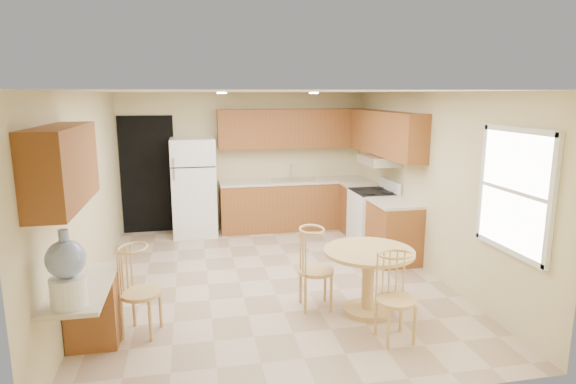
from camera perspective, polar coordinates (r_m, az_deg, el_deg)
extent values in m
plane|color=tan|center=(6.63, -2.18, -10.33)|extent=(5.50, 5.50, 0.00)
cube|color=white|center=(6.15, -2.36, 11.82)|extent=(4.50, 5.50, 0.02)
cube|color=#CEBF8B|center=(8.96, -5.10, 3.69)|extent=(4.50, 0.02, 2.50)
cube|color=#CEBF8B|center=(3.67, 4.71, -7.90)|extent=(4.50, 0.02, 2.50)
cube|color=#CEBF8B|center=(6.32, -22.83, -0.49)|extent=(0.02, 5.50, 2.50)
cube|color=#CEBF8B|center=(6.98, 16.27, 1.03)|extent=(0.02, 5.50, 2.50)
cube|color=black|center=(8.95, -16.27, 1.97)|extent=(0.90, 0.02, 2.10)
cube|color=brown|center=(8.96, 0.78, -1.58)|extent=(2.75, 0.60, 0.87)
cube|color=beige|center=(8.86, 0.79, 1.29)|extent=(2.75, 0.63, 0.04)
cube|color=brown|center=(8.69, 8.57, -2.11)|extent=(0.60, 0.59, 0.87)
cube|color=beige|center=(8.60, 8.66, 0.83)|extent=(0.63, 0.59, 0.04)
cube|color=brown|center=(7.39, 12.42, -4.71)|extent=(0.60, 0.80, 0.87)
cube|color=beige|center=(7.28, 12.57, -1.27)|extent=(0.63, 0.80, 0.04)
cube|color=brown|center=(8.87, 0.62, 7.55)|extent=(2.75, 0.33, 0.70)
cube|color=brown|center=(7.92, 11.40, 6.84)|extent=(0.33, 2.42, 0.70)
cube|color=brown|center=(4.65, -25.15, 2.79)|extent=(0.33, 1.40, 0.70)
cube|color=silver|center=(8.85, 0.63, 1.42)|extent=(0.78, 0.44, 0.01)
cube|color=silver|center=(7.91, 10.79, 3.72)|extent=(0.50, 0.76, 0.14)
cube|color=brown|center=(5.30, -22.12, -12.82)|extent=(0.48, 0.42, 0.72)
cube|color=beige|center=(4.81, -23.29, -10.40)|extent=(0.50, 1.20, 0.04)
cube|color=white|center=(5.39, 25.32, 0.06)|extent=(0.05, 1.00, 1.20)
cube|color=white|center=(5.31, 25.81, 6.63)|extent=(0.05, 1.10, 0.06)
cube|color=white|center=(5.53, 24.68, -6.25)|extent=(0.05, 1.10, 0.06)
cube|color=white|center=(4.98, 28.83, -1.13)|extent=(0.05, 0.06, 1.28)
cube|color=white|center=(5.81, 22.15, 1.08)|extent=(0.05, 0.06, 1.28)
cylinder|color=white|center=(7.29, -7.86, 11.57)|extent=(0.14, 0.14, 0.02)
cylinder|color=white|center=(7.51, 3.08, 11.65)|extent=(0.14, 0.14, 0.02)
cube|color=white|center=(8.62, -11.07, 0.57)|extent=(0.76, 0.71, 1.72)
cube|color=black|center=(8.20, -11.16, 2.88)|extent=(0.74, 0.01, 0.02)
cube|color=silver|center=(8.21, -13.35, 2.08)|extent=(0.03, 0.03, 0.18)
cube|color=silver|center=(8.18, -13.42, 3.48)|extent=(0.03, 0.03, 0.14)
cube|color=white|center=(8.07, 10.00, -3.12)|extent=(0.65, 0.76, 0.90)
cube|color=black|center=(7.97, 10.12, 0.04)|extent=(0.64, 0.75, 0.02)
cube|color=white|center=(8.05, 11.99, 0.78)|extent=(0.06, 0.76, 0.18)
cylinder|color=tan|center=(5.77, 9.34, -13.62)|extent=(0.55, 0.55, 0.06)
cylinder|color=tan|center=(5.64, 9.45, -10.51)|extent=(0.14, 0.14, 0.68)
cylinder|color=tan|center=(5.51, 9.58, -6.97)|extent=(1.02, 1.02, 0.04)
cylinder|color=tan|center=(5.67, 3.30, -9.32)|extent=(0.42, 0.42, 0.04)
cylinder|color=tan|center=(5.85, 1.44, -10.99)|extent=(0.04, 0.04, 0.45)
cylinder|color=tan|center=(5.92, 4.33, -10.74)|extent=(0.04, 0.04, 0.45)
cylinder|color=tan|center=(5.58, 2.14, -12.15)|extent=(0.04, 0.04, 0.45)
cylinder|color=tan|center=(5.66, 5.18, -11.86)|extent=(0.04, 0.04, 0.45)
cylinder|color=tan|center=(5.08, 12.67, -12.46)|extent=(0.40, 0.40, 0.04)
cylinder|color=tan|center=(5.24, 10.45, -14.18)|extent=(0.03, 0.03, 0.43)
cylinder|color=tan|center=(5.34, 13.37, -13.77)|extent=(0.03, 0.03, 0.43)
cylinder|color=tan|center=(5.00, 11.70, -15.52)|extent=(0.03, 0.03, 0.43)
cylinder|color=tan|center=(5.11, 14.74, -15.04)|extent=(0.03, 0.03, 0.43)
cylinder|color=tan|center=(5.31, -17.09, -11.44)|extent=(0.41, 0.41, 0.04)
cylinder|color=tan|center=(5.55, -18.36, -12.99)|extent=(0.04, 0.04, 0.44)
cylinder|color=tan|center=(5.52, -15.24, -12.93)|extent=(0.04, 0.04, 0.44)
cylinder|color=tan|center=(5.28, -18.73, -14.30)|extent=(0.04, 0.04, 0.44)
cylinder|color=tan|center=(5.25, -15.44, -14.26)|extent=(0.04, 0.04, 0.44)
cylinder|color=white|center=(4.38, -24.55, -10.68)|extent=(0.29, 0.29, 0.24)
sphere|color=#7D92C1|center=(4.28, -24.86, -7.22)|extent=(0.31, 0.31, 0.31)
cylinder|color=#7D92C1|center=(4.23, -25.09, -4.64)|extent=(0.08, 0.08, 0.09)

